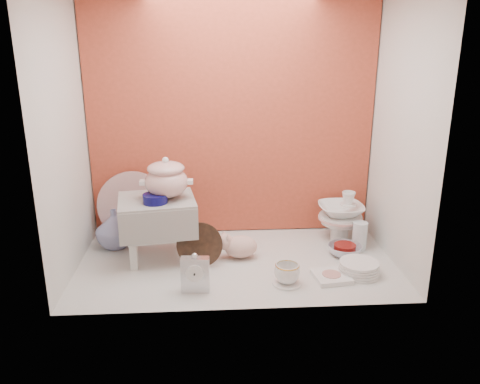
% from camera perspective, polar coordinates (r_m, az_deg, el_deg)
% --- Properties ---
extents(ground, '(1.80, 1.80, 0.00)m').
position_cam_1_polar(ground, '(2.81, -0.38, -8.32)').
color(ground, silver).
rests_on(ground, ground).
extents(niche_shell, '(1.86, 1.03, 1.53)m').
position_cam_1_polar(niche_shell, '(2.72, -0.65, 11.33)').
color(niche_shell, '#C24830').
rests_on(niche_shell, ground).
extents(step_stool, '(0.47, 0.42, 0.37)m').
position_cam_1_polar(step_stool, '(2.83, -9.64, -4.30)').
color(step_stool, silver).
rests_on(step_stool, ground).
extents(soup_tureen, '(0.31, 0.31, 0.24)m').
position_cam_1_polar(soup_tureen, '(2.73, -8.69, 1.66)').
color(soup_tureen, white).
rests_on(soup_tureen, step_stool).
extents(cobalt_bowl, '(0.15, 0.15, 0.05)m').
position_cam_1_polar(cobalt_bowl, '(2.69, -9.98, -0.76)').
color(cobalt_bowl, '#0C0A4D').
rests_on(cobalt_bowl, step_stool).
extents(floral_platter, '(0.44, 0.08, 0.44)m').
position_cam_1_polar(floral_platter, '(3.12, -12.51, -1.60)').
color(floral_platter, silver).
rests_on(floral_platter, ground).
extents(blue_white_vase, '(0.31, 0.31, 0.24)m').
position_cam_1_polar(blue_white_vase, '(3.05, -14.56, -4.21)').
color(blue_white_vase, silver).
rests_on(blue_white_vase, ground).
extents(lacquer_tray, '(0.26, 0.05, 0.26)m').
position_cam_1_polar(lacquer_tray, '(2.72, -4.79, -6.25)').
color(lacquer_tray, black).
rests_on(lacquer_tray, ground).
extents(mantel_clock, '(0.15, 0.06, 0.21)m').
position_cam_1_polar(mantel_clock, '(2.48, -5.31, -9.48)').
color(mantel_clock, silver).
rests_on(mantel_clock, ground).
extents(plush_pig, '(0.29, 0.25, 0.15)m').
position_cam_1_polar(plush_pig, '(2.83, 0.09, -6.42)').
color(plush_pig, '#D6A596').
rests_on(plush_pig, ground).
extents(teacup_saucer, '(0.16, 0.16, 0.01)m').
position_cam_1_polar(teacup_saucer, '(2.59, 5.54, -10.64)').
color(teacup_saucer, white).
rests_on(teacup_saucer, ground).
extents(gold_rim_teacup, '(0.14, 0.14, 0.10)m').
position_cam_1_polar(gold_rim_teacup, '(2.57, 5.58, -9.51)').
color(gold_rim_teacup, white).
rests_on(gold_rim_teacup, teacup_saucer).
extents(lattice_dish, '(0.21, 0.21, 0.03)m').
position_cam_1_polar(lattice_dish, '(2.67, 10.73, -9.77)').
color(lattice_dish, white).
rests_on(lattice_dish, ground).
extents(dinner_plate_stack, '(0.29, 0.29, 0.07)m').
position_cam_1_polar(dinner_plate_stack, '(2.74, 13.84, -8.70)').
color(dinner_plate_stack, white).
rests_on(dinner_plate_stack, ground).
extents(crystal_bowl, '(0.21, 0.21, 0.06)m').
position_cam_1_polar(crystal_bowl, '(2.95, 12.24, -6.72)').
color(crystal_bowl, silver).
rests_on(crystal_bowl, ground).
extents(clear_glass_vase, '(0.10, 0.10, 0.17)m').
position_cam_1_polar(clear_glass_vase, '(3.03, 13.93, -5.06)').
color(clear_glass_vase, silver).
rests_on(clear_glass_vase, ground).
extents(porcelain_tower, '(0.30, 0.30, 0.32)m').
position_cam_1_polar(porcelain_tower, '(3.12, 11.77, -2.76)').
color(porcelain_tower, white).
rests_on(porcelain_tower, ground).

